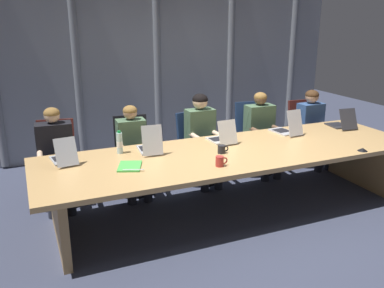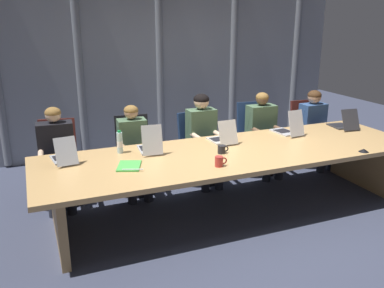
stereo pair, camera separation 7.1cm
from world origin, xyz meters
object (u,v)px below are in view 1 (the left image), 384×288
(person_left_end, at_px, (56,153))
(office_chair_center, at_px, (197,155))
(coffee_mug_near, at_px, (222,149))
(office_chair_left_end, at_px, (58,172))
(person_center, at_px, (203,133))
(spiral_notepad, at_px, (130,166))
(coffee_mug_far, at_px, (220,161))
(office_chair_right_mid, at_px, (253,146))
(conference_mic_left_side, at_px, (363,149))
(laptop_right_mid, at_px, (286,129))
(water_bottle_primary, at_px, (120,143))
(office_chair_right_end, at_px, (305,139))
(laptop_center, at_px, (222,138))
(laptop_right_end, at_px, (341,123))
(laptop_left_end, at_px, (64,157))
(person_right_mid, at_px, (262,129))
(office_chair_left_mid, at_px, (134,163))
(person_right_end, at_px, (314,123))
(laptop_left_mid, at_px, (150,147))
(person_left_mid, at_px, (133,146))

(person_left_end, bearing_deg, office_chair_center, 97.42)
(coffee_mug_near, bearing_deg, office_chair_left_end, 146.85)
(person_center, relative_size, spiral_notepad, 3.34)
(coffee_mug_far, bearing_deg, office_chair_right_mid, 48.60)
(office_chair_right_mid, distance_m, conference_mic_left_side, 1.73)
(laptop_right_mid, xyz_separation_m, office_chair_center, (-0.95, 0.70, -0.44))
(office_chair_right_mid, height_order, water_bottle_primary, same)
(office_chair_right_end, xyz_separation_m, coffee_mug_near, (-2.01, -1.08, 0.42))
(office_chair_right_end, relative_size, coffee_mug_near, 7.27)
(office_chair_left_end, relative_size, coffee_mug_far, 7.47)
(laptop_center, distance_m, office_chair_right_mid, 1.21)
(laptop_right_end, height_order, coffee_mug_near, laptop_right_end)
(laptop_right_mid, height_order, coffee_mug_far, laptop_right_mid)
(office_chair_left_end, bearing_deg, laptop_center, 78.27)
(laptop_left_end, distance_m, office_chair_left_end, 0.82)
(office_chair_right_mid, distance_m, office_chair_right_end, 0.94)
(person_right_mid, bearing_deg, office_chair_left_mid, -93.90)
(office_chair_right_mid, relative_size, water_bottle_primary, 3.83)
(laptop_right_mid, height_order, coffee_mug_near, laptop_right_mid)
(laptop_right_end, xyz_separation_m, office_chair_right_mid, (-0.92, 0.74, -0.42))
(office_chair_center, bearing_deg, office_chair_right_mid, 82.11)
(office_chair_right_end, xyz_separation_m, coffee_mug_far, (-2.22, -1.45, 0.43))
(person_right_mid, relative_size, conference_mic_left_side, 10.58)
(person_left_end, xyz_separation_m, spiral_notepad, (0.63, -0.96, 0.07))
(person_left_end, xyz_separation_m, coffee_mug_near, (1.68, -0.93, 0.10))
(office_chair_right_mid, bearing_deg, person_center, -71.75)
(coffee_mug_far, bearing_deg, spiral_notepad, 158.75)
(office_chair_right_mid, distance_m, person_right_end, 1.00)
(office_chair_right_end, xyz_separation_m, water_bottle_primary, (-3.05, -0.65, 0.49))
(spiral_notepad, bearing_deg, water_bottle_primary, 109.29)
(spiral_notepad, bearing_deg, office_chair_left_end, 139.58)
(laptop_right_mid, relative_size, coffee_mug_near, 3.52)
(person_right_mid, bearing_deg, coffee_mug_near, -49.25)
(laptop_right_end, height_order, water_bottle_primary, laptop_right_end)
(laptop_left_mid, distance_m, person_right_end, 2.80)
(laptop_left_end, relative_size, person_left_mid, 0.39)
(office_chair_left_end, distance_m, office_chair_center, 1.84)
(office_chair_left_end, bearing_deg, laptop_left_end, 10.90)
(laptop_right_mid, height_order, person_right_end, person_right_end)
(spiral_notepad, bearing_deg, laptop_left_mid, 70.12)
(laptop_right_mid, relative_size, office_chair_center, 0.49)
(person_left_mid, bearing_deg, laptop_left_end, -55.40)
(conference_mic_left_side, bearing_deg, water_bottle_primary, 158.68)
(office_chair_right_end, bearing_deg, coffee_mug_far, -52.99)
(office_chair_right_end, relative_size, conference_mic_left_side, 8.56)
(office_chair_left_mid, distance_m, coffee_mug_near, 1.36)
(office_chair_center, relative_size, person_right_mid, 0.79)
(laptop_left_mid, bearing_deg, water_bottle_primary, 79.65)
(office_chair_left_end, distance_m, coffee_mug_far, 2.09)
(office_chair_center, xyz_separation_m, person_right_mid, (0.93, -0.16, 0.31))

